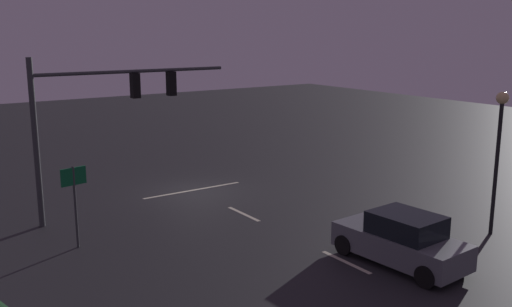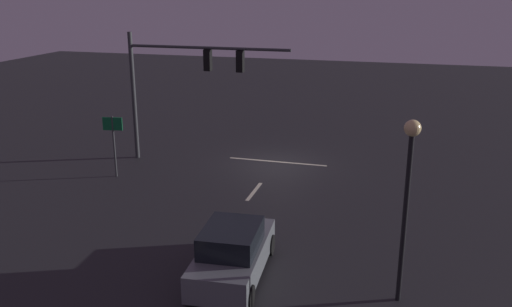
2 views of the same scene
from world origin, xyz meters
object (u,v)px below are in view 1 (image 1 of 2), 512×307
Objects in this scene: route_sign at (74,189)px; traffic_signal_assembly at (103,105)px; car_approaching at (401,240)px; street_lamp_left_kerb at (499,136)px.

traffic_signal_assembly is at bearing -126.63° from route_sign.
traffic_signal_assembly is at bearing -60.26° from car_approaching.
street_lamp_left_kerb is 14.85m from route_sign.
car_approaching is at bearing 119.74° from traffic_signal_assembly.
street_lamp_left_kerb is (-10.69, 10.16, -0.81)m from traffic_signal_assembly.
traffic_signal_assembly is 1.81× the size of car_approaching.
street_lamp_left_kerb is 1.82× the size of route_sign.
traffic_signal_assembly is 1.55× the size of street_lamp_left_kerb.
street_lamp_left_kerb is at bearing 150.80° from route_sign.
route_sign is (8.02, -7.24, 1.27)m from car_approaching.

